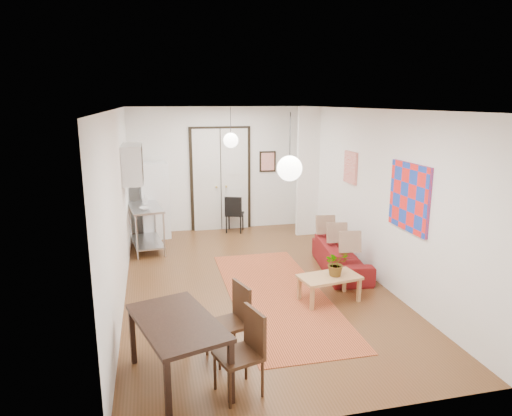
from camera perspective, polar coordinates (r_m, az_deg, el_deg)
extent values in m
plane|color=brown|center=(7.89, -0.41, -9.30)|extent=(7.00, 7.00, 0.00)
cube|color=white|center=(7.29, -0.45, 12.26)|extent=(4.20, 7.00, 0.02)
cube|color=white|center=(10.84, -4.49, 4.86)|extent=(4.20, 0.02, 2.90)
cube|color=white|center=(4.25, 10.08, -8.76)|extent=(4.20, 0.02, 2.90)
cube|color=white|center=(7.30, -16.73, 0.21)|extent=(0.02, 7.00, 2.90)
cube|color=white|center=(8.16, 14.11, 1.72)|extent=(0.02, 7.00, 2.90)
cube|color=silver|center=(10.84, -4.43, 3.52)|extent=(1.44, 0.06, 2.50)
cube|color=white|center=(10.37, 6.50, 4.44)|extent=(0.50, 0.10, 2.90)
cube|color=silver|center=(8.69, -15.18, 5.35)|extent=(0.35, 1.00, 0.70)
cube|color=red|center=(7.05, 18.61, 1.29)|extent=(0.05, 1.00, 1.00)
cube|color=#F9E7D0|center=(8.80, 11.74, 4.97)|extent=(0.05, 0.50, 0.60)
cube|color=red|center=(11.02, 1.47, 5.82)|extent=(0.40, 0.03, 0.50)
cube|color=#A87A46|center=(9.18, -16.04, 6.02)|extent=(0.03, 0.44, 0.54)
sphere|color=silver|center=(9.28, -3.17, 8.44)|extent=(0.30, 0.30, 0.30)
cylinder|color=black|center=(9.25, -3.20, 10.91)|extent=(0.01, 0.01, 0.50)
sphere|color=silver|center=(5.41, 4.22, 4.96)|extent=(0.30, 0.30, 0.30)
cylinder|color=black|center=(5.36, 4.29, 9.19)|extent=(0.01, 0.01, 0.50)
cube|color=#B64F2D|center=(7.43, 2.62, -10.76)|extent=(1.52, 3.99, 0.01)
imported|color=maroon|center=(8.48, 10.58, -6.01)|extent=(1.86, 0.94, 0.52)
cube|color=tan|center=(7.17, 9.17, -8.53)|extent=(0.99, 0.65, 0.04)
cube|color=tan|center=(6.93, 6.56, -11.05)|extent=(0.06, 0.06, 0.37)
cube|color=tan|center=(7.23, 12.78, -10.24)|extent=(0.06, 0.06, 0.37)
cube|color=tan|center=(7.29, 5.47, -9.77)|extent=(0.06, 0.06, 0.37)
cube|color=tan|center=(7.57, 11.43, -9.08)|extent=(0.06, 0.06, 0.37)
imported|color=#326D31|center=(7.12, 9.98, -6.80)|extent=(0.36, 0.40, 0.40)
cube|color=#AFB1B4|center=(9.56, -13.68, 0.07)|extent=(0.77, 1.28, 0.04)
cube|color=#AFB1B4|center=(9.75, -13.44, -4.09)|extent=(0.72, 1.24, 0.03)
cylinder|color=#AFB1B4|center=(9.14, -15.18, -3.58)|extent=(0.04, 0.04, 0.91)
cylinder|color=#AFB1B4|center=(9.13, -11.89, -3.41)|extent=(0.04, 0.04, 0.91)
cylinder|color=#AFB1B4|center=(10.22, -14.99, -1.78)|extent=(0.04, 0.04, 0.91)
cylinder|color=#AFB1B4|center=(10.22, -12.05, -1.63)|extent=(0.04, 0.04, 0.91)
imported|color=beige|center=(9.26, -13.70, -0.07)|extent=(0.26, 0.26, 0.05)
imported|color=teal|center=(9.78, -13.71, 1.06)|extent=(0.10, 0.10, 0.19)
cube|color=white|center=(10.49, -12.55, 0.95)|extent=(0.65, 0.65, 1.70)
cube|color=black|center=(5.11, -9.86, -13.90)|extent=(1.11, 1.49, 0.05)
cube|color=black|center=(4.76, -13.48, -21.47)|extent=(0.07, 0.07, 0.68)
cube|color=black|center=(4.79, -4.94, -20.90)|extent=(0.07, 0.07, 0.68)
cube|color=black|center=(5.83, -13.46, -14.58)|extent=(0.07, 0.07, 0.68)
cube|color=black|center=(5.85, -6.73, -14.18)|extent=(0.07, 0.07, 0.68)
cube|color=#3A1F12|center=(5.60, -3.63, -14.34)|extent=(0.54, 0.53, 0.04)
cube|color=#3A1F12|center=(5.66, -4.01, -11.20)|extent=(0.16, 0.41, 0.46)
cylinder|color=#3A1F12|center=(5.52, -5.18, -17.40)|extent=(0.03, 0.03, 0.44)
cylinder|color=#3A1F12|center=(5.57, -1.36, -17.04)|extent=(0.03, 0.03, 0.44)
cylinder|color=#3A1F12|center=(5.84, -5.72, -15.54)|extent=(0.03, 0.03, 0.44)
cylinder|color=#3A1F12|center=(5.89, -2.13, -15.23)|extent=(0.03, 0.03, 0.44)
cube|color=#3A1F12|center=(5.00, -2.24, -17.98)|extent=(0.54, 0.53, 0.04)
cube|color=#3A1F12|center=(5.04, -2.70, -14.42)|extent=(0.16, 0.41, 0.46)
cylinder|color=#3A1F12|center=(4.93, -3.96, -21.48)|extent=(0.03, 0.03, 0.44)
cylinder|color=#3A1F12|center=(4.99, 0.39, -21.00)|extent=(0.03, 0.03, 0.44)
cylinder|color=#3A1F12|center=(5.25, -4.66, -19.17)|extent=(0.03, 0.03, 0.44)
cylinder|color=#3A1F12|center=(5.30, -0.61, -18.76)|extent=(0.03, 0.03, 0.44)
cube|color=black|center=(10.75, -2.69, -0.76)|extent=(0.51, 0.51, 0.04)
cube|color=black|center=(10.86, -2.87, 0.66)|extent=(0.39, 0.18, 0.43)
cylinder|color=black|center=(10.61, -3.41, -2.14)|extent=(0.03, 0.03, 0.43)
cylinder|color=black|center=(10.67, -1.62, -2.03)|extent=(0.03, 0.03, 0.43)
cylinder|color=black|center=(10.93, -3.71, -1.68)|extent=(0.03, 0.03, 0.43)
cylinder|color=black|center=(10.99, -1.97, -1.58)|extent=(0.03, 0.03, 0.43)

